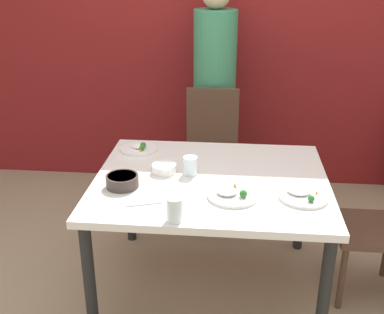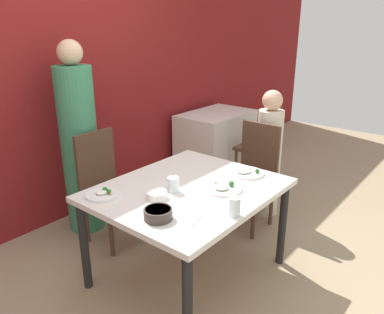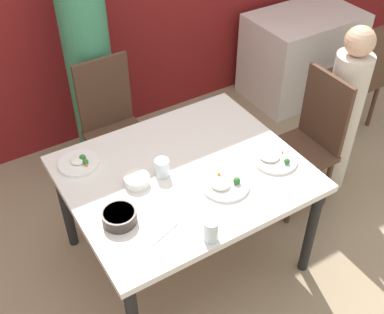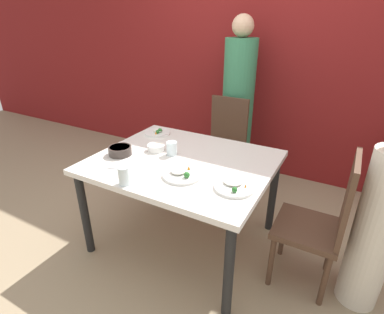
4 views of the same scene
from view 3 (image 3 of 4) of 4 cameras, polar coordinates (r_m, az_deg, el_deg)
ground_plane at (r=3.16m, az=-0.78°, el=-11.45°), size 10.00×10.00×0.00m
dining_table at (r=2.68m, az=-0.90°, el=-2.85°), size 1.27×1.06×0.72m
chair_adult_spot at (r=3.37m, az=-9.28°, el=3.82°), size 0.40×0.40×0.96m
chair_child_spot at (r=3.28m, az=13.57°, el=1.99°), size 0.40×0.40×0.96m
person_adult at (r=3.47m, az=-12.03°, el=10.28°), size 0.32×0.32×1.69m
person_child at (r=3.41m, az=17.29°, el=4.59°), size 0.24×0.24×1.24m
bowl_curry at (r=2.37m, az=-8.61°, el=-6.99°), size 0.17×0.17×0.06m
plate_rice_adult at (r=2.72m, az=9.71°, el=-0.21°), size 0.25×0.25×0.05m
plate_rice_child at (r=2.53m, az=3.90°, el=-3.25°), size 0.26×0.26×0.06m
plate_noodles at (r=2.73m, az=-13.23°, el=-0.67°), size 0.22×0.22×0.05m
bowl_rice_small at (r=2.55m, az=-6.55°, el=-2.74°), size 0.13×0.13×0.05m
glass_water_tall at (r=2.57m, az=-3.57°, el=-1.28°), size 0.08×0.08×0.10m
glass_water_short at (r=2.25m, az=2.27°, el=-8.67°), size 0.07×0.07×0.12m
fork_steel at (r=2.32m, az=-3.25°, el=-8.98°), size 0.18×0.08×0.01m
background_table at (r=4.54m, az=12.78°, el=11.75°), size 0.96×0.63×0.76m
chair_background at (r=4.10m, az=19.17°, el=9.19°), size 0.40×0.40×0.96m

